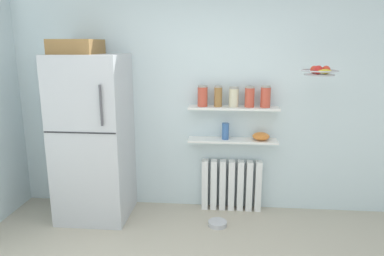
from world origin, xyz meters
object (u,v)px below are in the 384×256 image
at_px(pet_food_bowl, 217,223).
at_px(vase, 225,131).
at_px(storage_jar_4, 266,97).
at_px(shelf_bowl, 261,136).
at_px(hanging_fruit_basket, 320,71).
at_px(storage_jar_0, 203,96).
at_px(storage_jar_3, 250,97).
at_px(refrigerator, 93,135).
at_px(radiator, 231,185).
at_px(storage_jar_2, 234,97).
at_px(storage_jar_1, 218,96).

bearing_deg(pet_food_bowl, vase, 80.53).
bearing_deg(vase, storage_jar_4, -0.00).
height_order(shelf_bowl, hanging_fruit_basket, hanging_fruit_basket).
height_order(pet_food_bowl, hanging_fruit_basket, hanging_fruit_basket).
relative_size(shelf_bowl, pet_food_bowl, 0.94).
bearing_deg(storage_jar_0, storage_jar_3, 0.00).
bearing_deg(shelf_bowl, pet_food_bowl, -139.58).
bearing_deg(refrigerator, storage_jar_3, 8.00).
distance_m(storage_jar_3, hanging_fruit_basket, 0.78).
distance_m(shelf_bowl, hanging_fruit_basket, 0.96).
bearing_deg(refrigerator, radiator, 9.98).
distance_m(storage_jar_0, storage_jar_4, 0.68).
relative_size(storage_jar_3, storage_jar_4, 0.97).
bearing_deg(storage_jar_2, storage_jar_0, 180.00).
relative_size(storage_jar_0, storage_jar_3, 1.01).
bearing_deg(storage_jar_3, refrigerator, -172.00).
relative_size(refrigerator, storage_jar_0, 8.41).
bearing_deg(hanging_fruit_basket, storage_jar_1, 160.49).
bearing_deg(hanging_fruit_basket, radiator, 154.97).
height_order(storage_jar_0, vase, storage_jar_0).
bearing_deg(storage_jar_1, radiator, 9.95).
relative_size(storage_jar_2, storage_jar_3, 0.96).
height_order(storage_jar_2, pet_food_bowl, storage_jar_2).
bearing_deg(storage_jar_2, vase, 180.00).
relative_size(refrigerator, shelf_bowl, 10.31).
bearing_deg(refrigerator, hanging_fruit_basket, -2.64).
distance_m(storage_jar_1, storage_jar_2, 0.17).
distance_m(storage_jar_1, vase, 0.40).
distance_m(storage_jar_1, hanging_fruit_basket, 1.08).
height_order(refrigerator, hanging_fruit_basket, refrigerator).
bearing_deg(storage_jar_3, hanging_fruit_basket, -28.61).
xyz_separation_m(storage_jar_3, shelf_bowl, (0.14, -0.00, -0.44)).
bearing_deg(storage_jar_3, pet_food_bowl, -129.16).
bearing_deg(storage_jar_3, storage_jar_0, 180.00).
distance_m(storage_jar_4, shelf_bowl, 0.45).
relative_size(radiator, storage_jar_3, 3.01).
bearing_deg(storage_jar_1, shelf_bowl, -0.00).
relative_size(refrigerator, pet_food_bowl, 9.67).
relative_size(refrigerator, vase, 10.57).
xyz_separation_m(radiator, storage_jar_4, (0.34, -0.03, 1.05)).
bearing_deg(shelf_bowl, storage_jar_3, 180.00).
distance_m(storage_jar_2, hanging_fruit_basket, 0.93).
distance_m(storage_jar_3, storage_jar_4, 0.17).
relative_size(pet_food_bowl, hanging_fruit_basket, 0.58).
relative_size(storage_jar_3, pet_food_bowl, 1.13).
bearing_deg(storage_jar_2, shelf_bowl, 0.00).
height_order(radiator, storage_jar_1, storage_jar_1).
xyz_separation_m(refrigerator, storage_jar_3, (1.70, 0.24, 0.41)).
bearing_deg(storage_jar_2, storage_jar_3, 0.00).
bearing_deg(shelf_bowl, storage_jar_0, 180.00).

